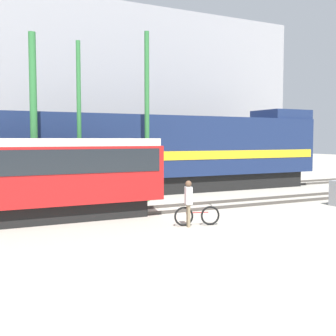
# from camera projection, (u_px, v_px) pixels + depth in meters

# --- Properties ---
(ground_plane) EXTENTS (120.00, 120.00, 0.00)m
(ground_plane) POSITION_uv_depth(u_px,v_px,m) (163.00, 207.00, 19.39)
(ground_plane) COLOR #9E998C
(track_near) EXTENTS (60.00, 1.50, 0.14)m
(track_near) POSITION_uv_depth(u_px,v_px,m) (171.00, 209.00, 18.65)
(track_near) COLOR #47423D
(track_near) RESTS_ON ground
(track_far) EXTENTS (60.00, 1.51, 0.14)m
(track_far) POSITION_uv_depth(u_px,v_px,m) (125.00, 193.00, 23.86)
(track_far) COLOR #47423D
(track_far) RESTS_ON ground
(building_backdrop) EXTENTS (33.40, 6.00, 12.78)m
(building_backdrop) POSITION_uv_depth(u_px,v_px,m) (82.00, 96.00, 31.43)
(building_backdrop) COLOR #99999E
(building_backdrop) RESTS_ON ground
(freight_locomotive) EXTENTS (20.00, 3.04, 5.08)m
(freight_locomotive) POSITION_uv_depth(u_px,v_px,m) (171.00, 152.00, 25.01)
(freight_locomotive) COLOR black
(freight_locomotive) RESTS_ON ground
(streetcar) EXTENTS (10.20, 2.54, 3.17)m
(streetcar) POSITION_uv_depth(u_px,v_px,m) (28.00, 174.00, 15.86)
(streetcar) COLOR black
(streetcar) RESTS_ON ground
(bicycle) EXTENTS (1.65, 0.62, 0.77)m
(bicycle) POSITION_uv_depth(u_px,v_px,m) (197.00, 216.00, 15.28)
(bicycle) COLOR black
(bicycle) RESTS_ON ground
(person) EXTENTS (0.31, 0.41, 1.67)m
(person) POSITION_uv_depth(u_px,v_px,m) (188.00, 199.00, 15.03)
(person) COLOR #8C7A5B
(person) RESTS_ON ground
(utility_pole_left) EXTENTS (0.32, 0.32, 7.82)m
(utility_pole_left) POSITION_uv_depth(u_px,v_px,m) (34.00, 122.00, 18.64)
(utility_pole_left) COLOR #2D7238
(utility_pole_left) RESTS_ON ground
(utility_pole_center) EXTENTS (0.20, 0.20, 7.66)m
(utility_pole_center) POSITION_uv_depth(u_px,v_px,m) (79.00, 124.00, 19.54)
(utility_pole_center) COLOR #2D7238
(utility_pole_center) RESTS_ON ground
(utility_pole_right) EXTENTS (0.24, 0.24, 8.46)m
(utility_pole_right) POSITION_uv_depth(u_px,v_px,m) (147.00, 117.00, 21.03)
(utility_pole_right) COLOR #2D7238
(utility_pole_right) RESTS_ON ground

